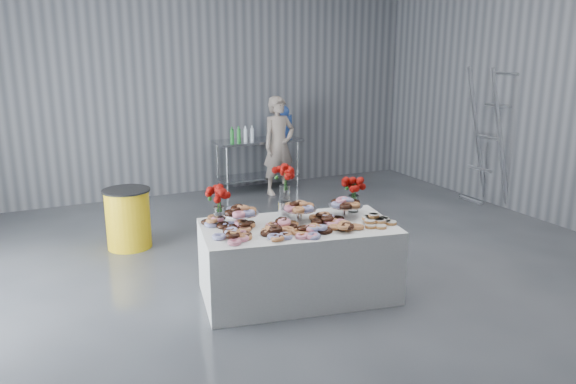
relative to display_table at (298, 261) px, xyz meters
The scene contains 17 objects.
ground 0.51m from the display_table, ahead, with size 9.00×9.00×0.00m, color #3B3D43.
room_walls 2.27m from the display_table, 50.81° to the left, with size 8.04×9.04×4.02m.
display_table is the anchor object (origin of this frame).
prep_table 4.32m from the display_table, 72.94° to the left, with size 1.50×0.60×0.90m.
donut_mounds 0.42m from the display_table, 90.00° to the right, with size 1.80×0.80×0.09m, color #E39353, non-canonical shape.
cake_stand_left 0.77m from the display_table, 154.29° to the left, with size 0.36×0.36×0.17m.
cake_stand_mid 0.54m from the display_table, 61.11° to the left, with size 0.36×0.36×0.17m.
cake_stand_right 0.77m from the display_table, ahead, with size 0.36×0.36×0.17m.
danish_pile 0.88m from the display_table, 21.76° to the right, with size 0.48×0.48×0.11m, color silver, non-canonical shape.
bouquet_left 1.04m from the display_table, 151.11° to the left, with size 0.26×0.26×0.42m.
bouquet_right 1.02m from the display_table, 12.75° to the left, with size 0.26×0.26×0.42m.
bouquet_center 0.83m from the display_table, 87.68° to the left, with size 0.26×0.26×0.57m.
water_jug 4.55m from the display_table, 66.82° to the left, with size 0.28×0.28×0.55m.
drink_bottles 4.18m from the display_table, 76.78° to the left, with size 0.54×0.08×0.27m, color #268C33, non-canonical shape.
person 4.10m from the display_table, 68.22° to the left, with size 0.61×0.40×1.66m, color #CC8C93.
trash_barrel 2.53m from the display_table, 120.86° to the left, with size 0.59×0.59×0.75m.
stepladder 4.48m from the display_table, 22.20° to the left, with size 0.24×0.54×2.19m, color silver, non-canonical shape.
Camera 1 is at (-2.71, -4.76, 2.49)m, focal length 35.00 mm.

